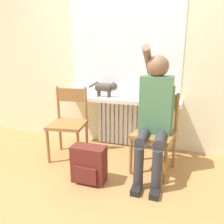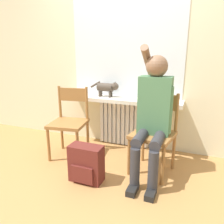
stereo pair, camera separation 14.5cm
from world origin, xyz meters
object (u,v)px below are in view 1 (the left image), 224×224
(chair_left, at_px, (69,122))
(chair_right, at_px, (155,131))
(cat, at_px, (106,87))
(backpack, at_px, (89,165))
(person, at_px, (155,110))

(chair_left, bearing_deg, chair_right, -8.91)
(cat, distance_m, backpack, 1.17)
(chair_right, bearing_deg, backpack, -132.01)
(backpack, bearing_deg, person, 32.20)
(person, height_order, cat, person)
(chair_left, height_order, chair_right, same)
(person, height_order, backpack, person)
(backpack, bearing_deg, chair_left, 135.49)
(cat, height_order, backpack, cat)
(chair_right, relative_size, person, 0.64)
(chair_left, bearing_deg, cat, 44.32)
(chair_right, bearing_deg, cat, 158.44)
(chair_right, distance_m, backpack, 0.83)
(chair_right, distance_m, cat, 0.97)
(chair_left, relative_size, cat, 2.14)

